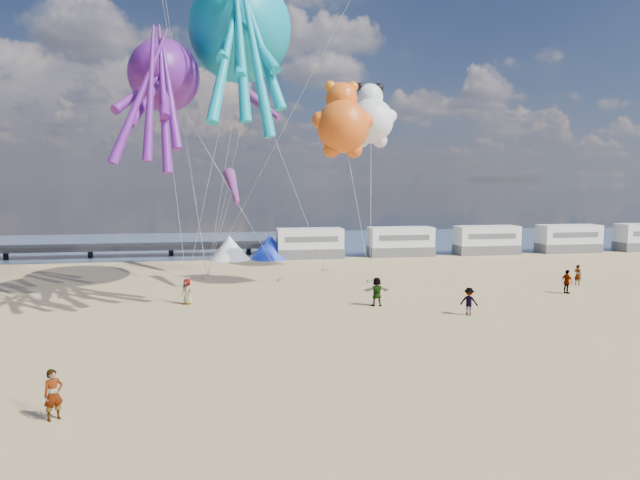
# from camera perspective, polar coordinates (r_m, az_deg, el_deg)

# --- Properties ---
(ground) EXTENTS (120.00, 120.00, 0.00)m
(ground) POSITION_cam_1_polar(r_m,az_deg,el_deg) (18.38, -1.59, -19.19)
(ground) COLOR tan
(ground) RESTS_ON ground
(water) EXTENTS (120.00, 120.00, 0.00)m
(water) POSITION_cam_1_polar(r_m,az_deg,el_deg) (71.95, -7.49, -0.28)
(water) COLOR #3B5171
(water) RESTS_ON ground
(motorhome_0) EXTENTS (6.60, 2.50, 3.00)m
(motorhome_0) POSITION_cam_1_polar(r_m,az_deg,el_deg) (57.43, -1.03, -0.32)
(motorhome_0) COLOR silver
(motorhome_0) RESTS_ON ground
(motorhome_1) EXTENTS (6.60, 2.50, 3.00)m
(motorhome_1) POSITION_cam_1_polar(r_m,az_deg,el_deg) (59.54, 8.06, -0.16)
(motorhome_1) COLOR silver
(motorhome_1) RESTS_ON ground
(motorhome_2) EXTENTS (6.60, 2.50, 3.00)m
(motorhome_2) POSITION_cam_1_polar(r_m,az_deg,el_deg) (63.02, 16.33, -0.00)
(motorhome_2) COLOR silver
(motorhome_2) RESTS_ON ground
(motorhome_3) EXTENTS (6.60, 2.50, 3.00)m
(motorhome_3) POSITION_cam_1_polar(r_m,az_deg,el_deg) (67.67, 23.60, 0.13)
(motorhome_3) COLOR silver
(motorhome_3) RESTS_ON ground
(tent_white) EXTENTS (4.00, 4.00, 2.40)m
(tent_white) POSITION_cam_1_polar(r_m,az_deg,el_deg) (56.88, -9.03, -0.76)
(tent_white) COLOR white
(tent_white) RESTS_ON ground
(tent_blue) EXTENTS (4.00, 4.00, 2.40)m
(tent_blue) POSITION_cam_1_polar(r_m,az_deg,el_deg) (57.03, -5.01, -0.69)
(tent_blue) COLOR #1933CC
(tent_blue) RESTS_ON ground
(standing_person) EXTENTS (0.74, 0.69, 1.70)m
(standing_person) POSITION_cam_1_polar(r_m,az_deg,el_deg) (21.16, -25.11, -13.83)
(standing_person) COLOR tan
(standing_person) RESTS_ON ground
(beachgoer_2) EXTENTS (0.99, 0.95, 1.62)m
(beachgoer_2) POSITION_cam_1_polar(r_m,az_deg,el_deg) (34.40, 14.68, -5.96)
(beachgoer_2) COLOR #7F6659
(beachgoer_2) RESTS_ON ground
(beachgoer_3) EXTENTS (0.84, 1.18, 1.66)m
(beachgoer_3) POSITION_cam_1_polar(r_m,az_deg,el_deg) (43.05, 23.47, -3.85)
(beachgoer_3) COLOR #7F6659
(beachgoer_3) RESTS_ON ground
(beachgoer_4) EXTENTS (1.07, 0.46, 1.82)m
(beachgoer_4) POSITION_cam_1_polar(r_m,az_deg,el_deg) (35.84, 5.70, -5.15)
(beachgoer_4) COLOR #7F6659
(beachgoer_4) RESTS_ON ground
(beachgoer_5) EXTENTS (0.98, 1.50, 1.55)m
(beachgoer_5) POSITION_cam_1_polar(r_m,az_deg,el_deg) (46.83, 24.37, -3.19)
(beachgoer_5) COLOR #7F6659
(beachgoer_5) RESTS_ON ground
(beachgoer_6) EXTENTS (0.71, 0.69, 1.64)m
(beachgoer_6) POSITION_cam_1_polar(r_m,az_deg,el_deg) (37.13, -13.14, -5.03)
(beachgoer_6) COLOR #7F6659
(beachgoer_6) RESTS_ON ground
(sandbag_a) EXTENTS (0.50, 0.35, 0.22)m
(sandbag_a) POSITION_cam_1_polar(r_m,az_deg,el_deg) (43.29, -13.16, -4.42)
(sandbag_a) COLOR gray
(sandbag_a) RESTS_ON ground
(sandbag_b) EXTENTS (0.50, 0.35, 0.22)m
(sandbag_b) POSITION_cam_1_polar(r_m,az_deg,el_deg) (44.54, -3.86, -3.99)
(sandbag_b) COLOR gray
(sandbag_b) RESTS_ON ground
(sandbag_c) EXTENTS (0.50, 0.35, 0.22)m
(sandbag_c) POSITION_cam_1_polar(r_m,az_deg,el_deg) (44.04, 5.07, -4.11)
(sandbag_c) COLOR gray
(sandbag_c) RESTS_ON ground
(sandbag_d) EXTENTS (0.50, 0.35, 0.22)m
(sandbag_d) POSITION_cam_1_polar(r_m,az_deg,el_deg) (49.15, 0.54, -3.03)
(sandbag_d) COLOR gray
(sandbag_d) RESTS_ON ground
(sandbag_e) EXTENTS (0.50, 0.35, 0.22)m
(sandbag_e) POSITION_cam_1_polar(r_m,az_deg,el_deg) (46.44, -11.21, -3.68)
(sandbag_e) COLOR gray
(sandbag_e) RESTS_ON ground
(kite_octopus_teal) EXTENTS (7.93, 12.75, 13.54)m
(kite_octopus_teal) POSITION_cam_1_polar(r_m,az_deg,el_deg) (41.47, -8.01, 20.05)
(kite_octopus_teal) COLOR #0A98AB
(kite_octopus_purple) EXTENTS (6.13, 10.16, 10.83)m
(kite_octopus_purple) POSITION_cam_1_polar(r_m,az_deg,el_deg) (38.58, -15.31, 15.54)
(kite_octopus_purple) COLOR #601983
(kite_panda) EXTENTS (5.02, 4.78, 6.47)m
(kite_panda) POSITION_cam_1_polar(r_m,az_deg,el_deg) (49.13, 5.12, 11.78)
(kite_panda) COLOR white
(kite_teddy_orange) EXTENTS (4.72, 4.47, 6.32)m
(kite_teddy_orange) POSITION_cam_1_polar(r_m,az_deg,el_deg) (40.32, 2.30, 11.29)
(kite_teddy_orange) COLOR #EB5916
(windsock_left) EXTENTS (1.41, 6.36, 6.31)m
(windsock_left) POSITION_cam_1_polar(r_m,az_deg,el_deg) (36.46, -15.19, 12.69)
(windsock_left) COLOR red
(windsock_mid) EXTENTS (3.43, 5.95, 6.08)m
(windsock_mid) POSITION_cam_1_polar(r_m,az_deg,el_deg) (46.87, -5.85, 13.28)
(windsock_mid) COLOR red
(windsock_right) EXTENTS (1.47, 4.53, 4.46)m
(windsock_right) POSITION_cam_1_polar(r_m,az_deg,el_deg) (41.79, -8.68, 5.22)
(windsock_right) COLOR red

